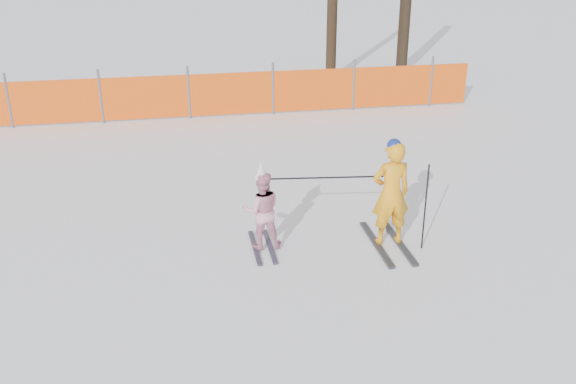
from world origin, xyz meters
name	(u,v)px	position (x,y,z in m)	size (l,w,h in m)	color
ground	(295,275)	(0.00, 0.00, 0.00)	(120.00, 120.00, 0.00)	white
adult	(391,194)	(1.51, 0.61, 0.81)	(0.58, 1.41, 1.63)	black
child	(262,210)	(-0.32, 0.83, 0.61)	(0.56, 1.04, 1.33)	black
ski_poles	(372,191)	(1.21, 0.58, 0.89)	(2.16, 0.43, 1.30)	black
safety_fence	(164,97)	(-1.64, 7.55, 0.56)	(14.96, 0.06, 1.25)	#595960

